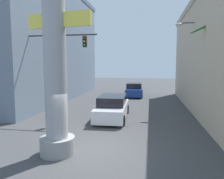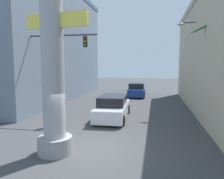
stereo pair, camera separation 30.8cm
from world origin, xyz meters
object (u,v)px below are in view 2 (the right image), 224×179
(car_lead, at_px, (113,108))
(car_far, at_px, (137,90))
(neon_sign_pole, at_px, (52,42))
(traffic_light_mast, at_px, (45,59))
(street_lamp, at_px, (204,57))
(palm_tree_near_right, at_px, (222,52))
(palm_tree_far_right, at_px, (191,59))

(car_lead, bearing_deg, car_far, 86.53)
(neon_sign_pole, distance_m, car_lead, 7.49)
(traffic_light_mast, bearing_deg, car_lead, 6.49)
(neon_sign_pole, bearing_deg, street_lamp, 51.11)
(street_lamp, bearing_deg, palm_tree_near_right, -86.10)
(neon_sign_pole, relative_size, palm_tree_far_right, 1.46)
(car_lead, bearing_deg, palm_tree_near_right, -5.21)
(palm_tree_near_right, bearing_deg, palm_tree_far_right, 88.27)
(neon_sign_pole, distance_m, palm_tree_far_right, 21.75)
(traffic_light_mast, relative_size, palm_tree_near_right, 0.90)
(street_lamp, distance_m, car_far, 10.51)
(neon_sign_pole, relative_size, street_lamp, 1.50)
(neon_sign_pole, bearing_deg, traffic_light_mast, 120.62)
(palm_tree_near_right, bearing_deg, neon_sign_pole, -143.24)
(street_lamp, xyz_separation_m, car_far, (-5.63, 8.18, -3.46))
(street_lamp, height_order, traffic_light_mast, street_lamp)
(neon_sign_pole, height_order, traffic_light_mast, neon_sign_pole)
(palm_tree_near_right, xyz_separation_m, palm_tree_far_right, (0.44, 14.40, 0.07))
(neon_sign_pole, bearing_deg, palm_tree_far_right, 67.99)
(street_lamp, distance_m, palm_tree_near_right, 3.52)
(neon_sign_pole, height_order, car_lead, neon_sign_pole)
(street_lamp, bearing_deg, neon_sign_pole, -128.89)
(street_lamp, xyz_separation_m, palm_tree_near_right, (0.24, -3.51, 0.16))
(neon_sign_pole, bearing_deg, car_far, 83.96)
(car_lead, height_order, palm_tree_far_right, palm_tree_far_right)
(palm_tree_near_right, relative_size, palm_tree_far_right, 0.88)
(street_lamp, height_order, palm_tree_far_right, palm_tree_far_right)
(traffic_light_mast, xyz_separation_m, car_lead, (4.63, 0.53, -3.32))
(traffic_light_mast, bearing_deg, neon_sign_pole, -59.38)
(car_far, bearing_deg, neon_sign_pole, -96.04)
(neon_sign_pole, distance_m, traffic_light_mast, 6.79)
(car_lead, bearing_deg, neon_sign_pole, -100.48)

